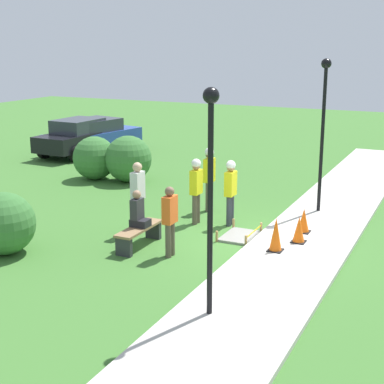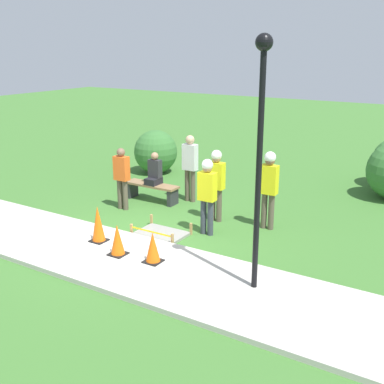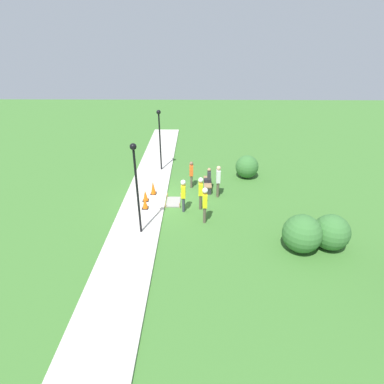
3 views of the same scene
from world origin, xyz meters
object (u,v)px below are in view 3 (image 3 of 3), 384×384
(park_bench, at_px, (207,184))
(lamppost_far, at_px, (160,132))
(traffic_cone_sidewalk_edge, at_px, (145,203))
(bystander_in_gray_shirt, at_px, (218,179))
(person_seated_on_bench, at_px, (209,177))
(worker_trainee, at_px, (183,193))
(bystander_in_orange_shirt, at_px, (191,173))
(worker_supervisor, at_px, (201,190))
(lamppost_near, at_px, (136,178))
(traffic_cone_far_patch, at_px, (145,196))
(traffic_cone_near_patch, at_px, (153,188))
(worker_assistant, at_px, (205,202))

(park_bench, xyz_separation_m, lamppost_far, (-2.75, -3.06, 2.38))
(traffic_cone_sidewalk_edge, height_order, bystander_in_gray_shirt, bystander_in_gray_shirt)
(park_bench, distance_m, person_seated_on_bench, 0.51)
(park_bench, height_order, worker_trainee, worker_trainee)
(person_seated_on_bench, relative_size, bystander_in_orange_shirt, 0.54)
(person_seated_on_bench, bearing_deg, bystander_in_gray_shirt, 30.68)
(park_bench, distance_m, worker_supervisor, 2.45)
(park_bench, xyz_separation_m, worker_trainee, (2.56, -1.34, 0.72))
(bystander_in_gray_shirt, bearing_deg, bystander_in_orange_shirt, -127.27)
(bystander_in_orange_shirt, relative_size, lamppost_near, 0.39)
(lamppost_near, bearing_deg, park_bench, 145.04)
(park_bench, height_order, bystander_in_gray_shirt, bystander_in_gray_shirt)
(traffic_cone_far_patch, xyz_separation_m, bystander_in_orange_shirt, (-1.95, 2.50, 0.52))
(traffic_cone_far_patch, xyz_separation_m, lamppost_far, (-4.45, 0.41, 2.30))
(traffic_cone_near_patch, relative_size, worker_supervisor, 0.45)
(traffic_cone_sidewalk_edge, relative_size, worker_assistant, 0.33)
(bystander_in_gray_shirt, bearing_deg, worker_supervisor, -35.96)
(worker_assistant, xyz_separation_m, worker_trainee, (-1.04, -1.08, -0.07))
(traffic_cone_sidewalk_edge, xyz_separation_m, park_bench, (-2.52, 3.37, -0.06))
(worker_supervisor, bearing_deg, traffic_cone_far_patch, -101.20)
(traffic_cone_sidewalk_edge, bearing_deg, lamppost_far, 176.62)
(traffic_cone_far_patch, distance_m, worker_assistant, 3.80)
(person_seated_on_bench, distance_m, worker_trainee, 2.87)
(worker_supervisor, xyz_separation_m, worker_assistant, (1.30, 0.19, 0.06))
(worker_supervisor, height_order, bystander_in_gray_shirt, bystander_in_gray_shirt)
(traffic_cone_far_patch, bearing_deg, lamppost_near, 4.38)
(traffic_cone_sidewalk_edge, bearing_deg, lamppost_near, 3.40)
(traffic_cone_near_patch, distance_m, bystander_in_orange_shirt, 2.49)
(traffic_cone_far_patch, relative_size, bystander_in_gray_shirt, 0.35)
(worker_supervisor, bearing_deg, bystander_in_orange_shirt, -168.40)
(traffic_cone_sidewalk_edge, distance_m, person_seated_on_bench, 4.24)
(person_seated_on_bench, relative_size, lamppost_near, 0.21)
(worker_trainee, distance_m, bystander_in_orange_shirt, 2.84)
(worker_assistant, bearing_deg, lamppost_far, -156.19)
(traffic_cone_near_patch, bearing_deg, person_seated_on_bench, 104.37)
(bystander_in_orange_shirt, bearing_deg, person_seated_on_bench, 73.13)
(park_bench, relative_size, worker_supervisor, 0.89)
(worker_trainee, height_order, bystander_in_orange_shirt, worker_trainee)
(bystander_in_orange_shirt, xyz_separation_m, bystander_in_gray_shirt, (1.16, 1.53, 0.14))
(person_seated_on_bench, height_order, worker_assistant, worker_assistant)
(worker_assistant, bearing_deg, park_bench, 175.85)
(worker_supervisor, bearing_deg, traffic_cone_near_patch, -117.67)
(traffic_cone_near_patch, bearing_deg, lamppost_near, -1.51)
(traffic_cone_near_patch, xyz_separation_m, traffic_cone_sidewalk_edge, (1.63, -0.23, -0.09))
(worker_assistant, height_order, lamppost_far, lamppost_far)
(traffic_cone_near_patch, height_order, person_seated_on_bench, person_seated_on_bench)
(traffic_cone_sidewalk_edge, distance_m, worker_trainee, 2.14)
(park_bench, distance_m, lamppost_far, 4.75)
(traffic_cone_near_patch, distance_m, lamppost_far, 4.26)
(traffic_cone_near_patch, xyz_separation_m, bystander_in_orange_shirt, (-1.13, 2.18, 0.44))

